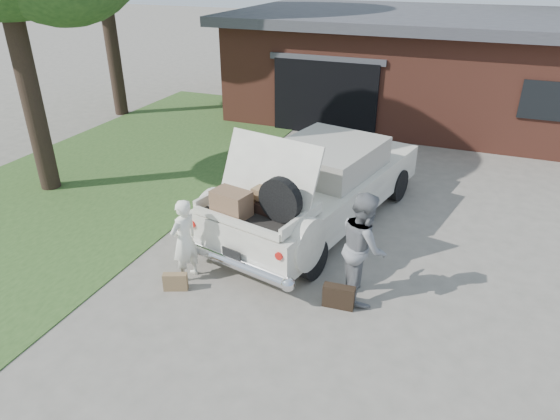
% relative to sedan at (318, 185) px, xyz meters
% --- Properties ---
extents(ground, '(90.00, 90.00, 0.00)m').
position_rel_sedan_xyz_m(ground, '(-0.08, -2.42, -0.82)').
color(ground, gray).
rests_on(ground, ground).
extents(grass_strip, '(6.00, 16.00, 0.02)m').
position_rel_sedan_xyz_m(grass_strip, '(-5.58, 0.58, -0.81)').
color(grass_strip, '#2D4C1E').
rests_on(grass_strip, ground).
extents(house, '(12.80, 7.80, 3.30)m').
position_rel_sedan_xyz_m(house, '(0.90, 9.05, 0.85)').
color(house, brown).
rests_on(house, ground).
extents(sedan, '(3.31, 5.92, 2.23)m').
position_rel_sedan_xyz_m(sedan, '(0.00, 0.00, 0.00)').
color(sedan, white).
rests_on(sedan, ground).
extents(woman_left, '(0.48, 0.61, 1.46)m').
position_rel_sedan_xyz_m(woman_left, '(-1.41, -2.76, -0.09)').
color(woman_left, white).
rests_on(woman_left, ground).
extents(woman_right, '(0.98, 1.08, 1.81)m').
position_rel_sedan_xyz_m(woman_right, '(1.43, -2.14, 0.08)').
color(woman_right, gray).
rests_on(woman_right, ground).
extents(suitcase_left, '(0.41, 0.27, 0.30)m').
position_rel_sedan_xyz_m(suitcase_left, '(-1.40, -3.14, -0.67)').
color(suitcase_left, '#94734B').
rests_on(suitcase_left, ground).
extents(suitcase_right, '(0.50, 0.19, 0.38)m').
position_rel_sedan_xyz_m(suitcase_right, '(1.20, -2.58, -0.63)').
color(suitcase_right, black).
rests_on(suitcase_right, ground).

